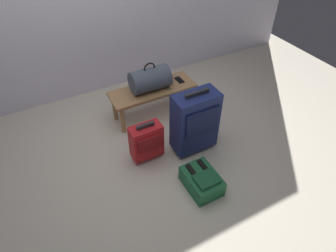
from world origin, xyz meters
The scene contains 7 objects.
ground_plane centered at (0.00, 0.00, 0.00)m, with size 6.60×6.60×0.00m, color beige.
bench centered at (0.38, 0.72, 0.32)m, with size 1.00×0.36×0.38m.
duffel_bag_slate centered at (0.36, 0.72, 0.51)m, with size 0.44×0.26×0.34m.
cell_phone centered at (0.74, 0.73, 0.38)m, with size 0.07×0.14×0.01m.
suitcase_upright_navy centered at (0.51, 0.00, 0.37)m, with size 0.45×0.26×0.73m.
suitcase_small_red centered at (0.01, 0.11, 0.24)m, with size 0.32×0.18×0.46m.
backpack_green centered at (0.30, -0.48, 0.09)m, with size 0.28×0.38×0.21m.
Camera 1 is at (-0.76, -1.81, 2.27)m, focal length 31.04 mm.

